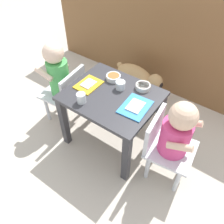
# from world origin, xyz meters

# --- Properties ---
(ground_plane) EXTENTS (7.00, 7.00, 0.00)m
(ground_plane) POSITION_xyz_m (0.00, 0.00, 0.00)
(ground_plane) COLOR beige
(kitchen_cabinet_back) EXTENTS (2.40, 0.35, 0.90)m
(kitchen_cabinet_back) POSITION_xyz_m (0.00, 0.95, 0.45)
(kitchen_cabinet_back) COLOR brown
(kitchen_cabinet_back) RESTS_ON ground
(dining_table) EXTENTS (0.59, 0.49, 0.46)m
(dining_table) POSITION_xyz_m (0.00, 0.00, 0.37)
(dining_table) COLOR #333338
(dining_table) RESTS_ON ground
(seated_child_left) EXTENTS (0.31, 0.31, 0.68)m
(seated_child_left) POSITION_xyz_m (-0.46, -0.02, 0.42)
(seated_child_left) COLOR silver
(seated_child_left) RESTS_ON ground
(seated_child_right) EXTENTS (0.31, 0.31, 0.64)m
(seated_child_right) POSITION_xyz_m (0.46, -0.02, 0.40)
(seated_child_right) COLOR silver
(seated_child_right) RESTS_ON ground
(dog) EXTENTS (0.48, 0.22, 0.32)m
(dog) POSITION_xyz_m (-0.12, 0.54, 0.21)
(dog) COLOR tan
(dog) RESTS_ON ground
(food_tray_left) EXTENTS (0.14, 0.18, 0.02)m
(food_tray_left) POSITION_xyz_m (-0.18, -0.01, 0.46)
(food_tray_left) COLOR gold
(food_tray_left) RESTS_ON dining_table
(food_tray_right) EXTENTS (0.17, 0.21, 0.02)m
(food_tray_right) POSITION_xyz_m (0.18, -0.01, 0.46)
(food_tray_right) COLOR #388CD8
(food_tray_right) RESTS_ON dining_table
(water_cup_left) EXTENTS (0.06, 0.06, 0.07)m
(water_cup_left) POSITION_xyz_m (-0.11, -0.17, 0.49)
(water_cup_left) COLOR white
(water_cup_left) RESTS_ON dining_table
(water_cup_right) EXTENTS (0.06, 0.06, 0.06)m
(water_cup_right) POSITION_xyz_m (0.01, 0.08, 0.48)
(water_cup_right) COLOR white
(water_cup_right) RESTS_ON dining_table
(cereal_bowl_right_side) EXTENTS (0.10, 0.10, 0.03)m
(cereal_bowl_right_side) POSITION_xyz_m (0.13, 0.17, 0.47)
(cereal_bowl_right_side) COLOR silver
(cereal_bowl_right_side) RESTS_ON dining_table
(veggie_bowl_far) EXTENTS (0.10, 0.10, 0.03)m
(veggie_bowl_far) POSITION_xyz_m (-0.09, 0.14, 0.47)
(veggie_bowl_far) COLOR white
(veggie_bowl_far) RESTS_ON dining_table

